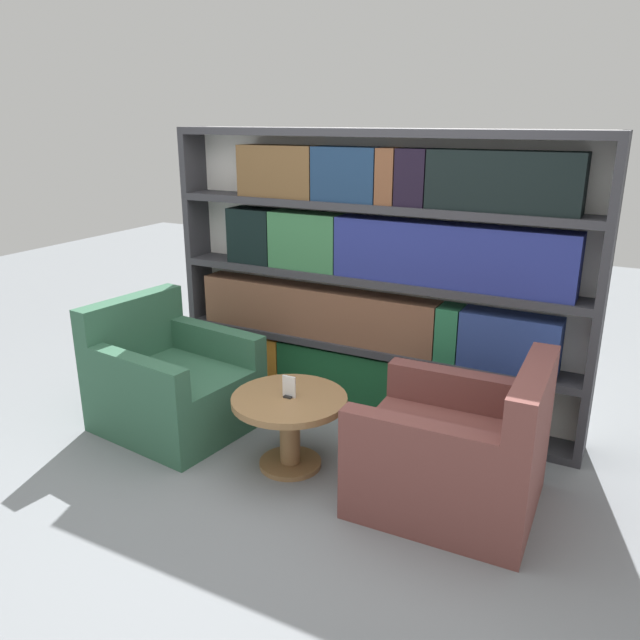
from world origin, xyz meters
The scene contains 6 objects.
ground_plane centered at (0.00, 0.00, 0.00)m, with size 14.00×14.00×0.00m, color gray.
bookshelf centered at (0.01, 1.23, 0.94)m, with size 2.91×0.30×1.94m.
armchair_left centered at (-1.08, 0.38, 0.29)m, with size 1.02×0.92×0.85m.
armchair_right centered at (0.88, 0.38, 0.29)m, with size 0.95×0.84×0.85m.
coffee_table centered at (-0.10, 0.30, 0.32)m, with size 0.68×0.68×0.45m.
table_sign centered at (-0.10, 0.30, 0.51)m, with size 0.08×0.06×0.13m.
Camera 1 is at (1.60, -2.54, 2.00)m, focal length 35.00 mm.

